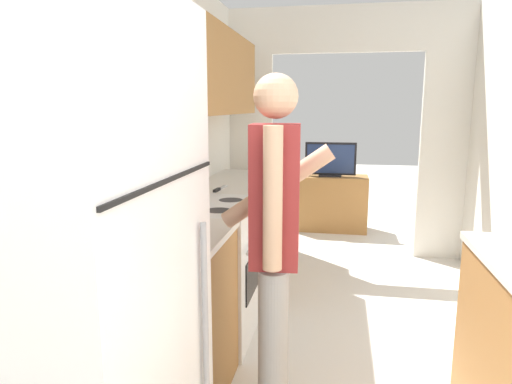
% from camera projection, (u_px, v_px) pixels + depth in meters
% --- Properties ---
extents(wall_left, '(0.38, 6.66, 2.50)m').
position_uv_depth(wall_left, '(136.00, 121.00, 2.51)').
color(wall_left, silver).
rests_on(wall_left, ground_plane).
extents(wall_far_with_doorway, '(2.79, 0.06, 2.50)m').
position_uv_depth(wall_far_with_doorway, '(345.00, 117.00, 4.61)').
color(wall_far_with_doorway, silver).
rests_on(wall_far_with_doorway, ground_plane).
extents(counter_left, '(0.62, 2.91, 0.90)m').
position_uv_depth(counter_left, '(218.00, 255.00, 3.35)').
color(counter_left, '#9E6B38').
rests_on(counter_left, ground_plane).
extents(refrigerator, '(0.72, 0.79, 1.84)m').
position_uv_depth(refrigerator, '(64.00, 308.00, 1.38)').
color(refrigerator, white).
rests_on(refrigerator, ground_plane).
extents(range_oven, '(0.66, 0.73, 1.04)m').
position_uv_depth(range_oven, '(208.00, 269.00, 3.06)').
color(range_oven, white).
rests_on(range_oven, ground_plane).
extents(person, '(0.53, 0.39, 1.66)m').
position_uv_depth(person, '(275.00, 251.00, 2.03)').
color(person, '#9E9E9E').
rests_on(person, ground_plane).
extents(tv_cabinet, '(0.93, 0.42, 0.68)m').
position_uv_depth(tv_cabinet, '(329.00, 203.00, 5.71)').
color(tv_cabinet, '#9E6B38').
rests_on(tv_cabinet, ground_plane).
extents(television, '(0.62, 0.16, 0.42)m').
position_uv_depth(television, '(330.00, 160.00, 5.57)').
color(television, black).
rests_on(television, tv_cabinet).
extents(knife, '(0.05, 0.31, 0.02)m').
position_uv_depth(knife, '(219.00, 189.00, 3.48)').
color(knife, '#B7B7BC').
rests_on(knife, counter_left).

